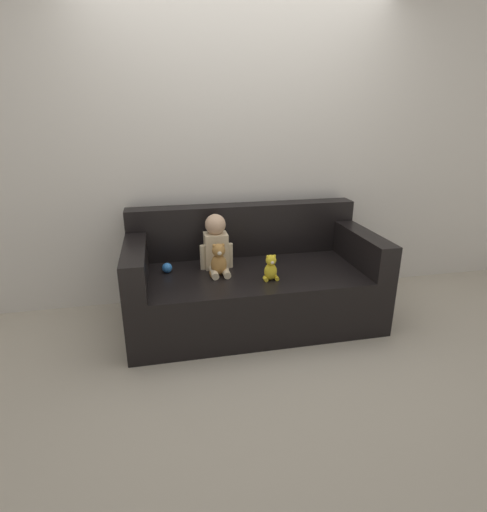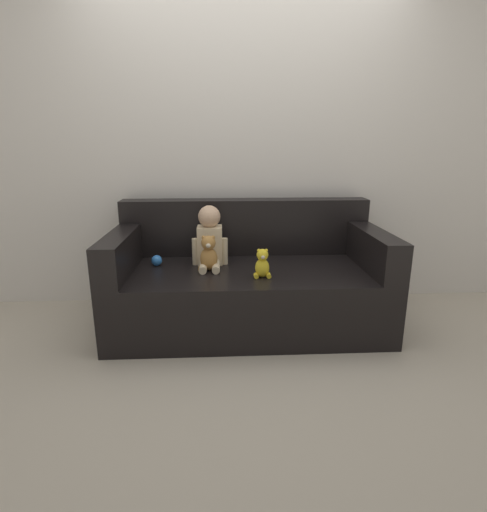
# 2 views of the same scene
# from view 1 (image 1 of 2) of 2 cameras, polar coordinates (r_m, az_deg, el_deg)

# --- Properties ---
(ground_plane) EXTENTS (12.00, 12.00, 0.00)m
(ground_plane) POSITION_cam_1_polar(r_m,az_deg,el_deg) (3.31, 1.31, -9.01)
(ground_plane) COLOR #B7AD99
(wall_back) EXTENTS (8.00, 0.05, 2.60)m
(wall_back) POSITION_cam_1_polar(r_m,az_deg,el_deg) (3.46, -0.71, 14.89)
(wall_back) COLOR silver
(wall_back) RESTS_ON ground_plane
(couch) EXTENTS (1.92, 0.95, 0.87)m
(couch) POSITION_cam_1_polar(r_m,az_deg,el_deg) (3.22, 1.13, -3.69)
(couch) COLOR black
(couch) RESTS_ON ground_plane
(person_baby) EXTENTS (0.26, 0.35, 0.43)m
(person_baby) POSITION_cam_1_polar(r_m,az_deg,el_deg) (3.10, -3.93, 1.60)
(person_baby) COLOR beige
(person_baby) RESTS_ON couch
(teddy_bear_brown) EXTENTS (0.15, 0.11, 0.25)m
(teddy_bear_brown) POSITION_cam_1_polar(r_m,az_deg,el_deg) (2.98, -3.55, -0.65)
(teddy_bear_brown) COLOR #AD7A3D
(teddy_bear_brown) RESTS_ON couch
(plush_toy_side) EXTENTS (0.11, 0.09, 0.19)m
(plush_toy_side) POSITION_cam_1_polar(r_m,az_deg,el_deg) (2.91, 3.91, -1.75)
(plush_toy_side) COLOR yellow
(plush_toy_side) RESTS_ON couch
(toy_ball) EXTENTS (0.08, 0.08, 0.08)m
(toy_ball) POSITION_cam_1_polar(r_m,az_deg,el_deg) (3.11, -10.87, -1.66)
(toy_ball) COLOR #337FDB
(toy_ball) RESTS_ON couch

